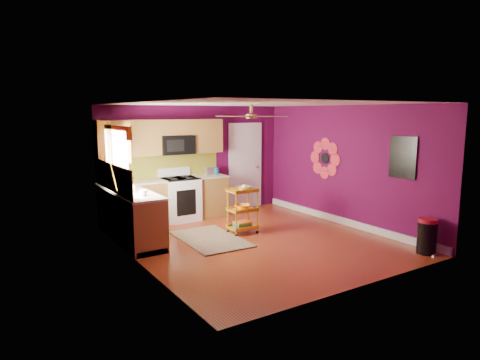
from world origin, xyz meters
TOP-DOWN VIEW (x-y plane):
  - ground at (0.00, 0.00)m, footprint 5.00×5.00m
  - room_envelope at (0.03, 0.00)m, footprint 4.54×5.04m
  - lower_cabinets at (-1.35, 1.82)m, footprint 2.81×2.31m
  - electric_range at (-0.55, 2.17)m, footprint 0.76×0.66m
  - upper_cabinetry at (-1.24, 2.17)m, footprint 2.80×2.30m
  - left_window at (-2.22, 1.05)m, footprint 0.08×1.35m
  - panel_door at (1.35, 2.47)m, footprint 0.95×0.11m
  - right_wall_art at (2.23, -0.34)m, footprint 0.04×2.74m
  - ceiling_fan at (0.00, 0.20)m, footprint 1.01×1.01m
  - shag_rug at (-0.70, 0.52)m, footprint 1.07×1.69m
  - rolling_cart at (0.05, 0.56)m, footprint 0.54×0.40m
  - trash_can at (1.99, -2.13)m, footprint 0.32×0.34m
  - teal_kettle at (0.36, 2.22)m, footprint 0.18×0.18m
  - toaster at (0.23, 2.21)m, footprint 0.22×0.15m
  - soap_bottle_a at (-1.98, 1.07)m, footprint 0.09×0.10m
  - soap_bottle_b at (-1.87, 1.40)m, footprint 0.13×0.13m
  - counter_dish at (-1.97, 1.75)m, footprint 0.28×0.28m
  - counter_cup at (-1.92, 0.64)m, footprint 0.13×0.13m

SIDE VIEW (x-z plane):
  - ground at x=0.00m, z-range 0.00..0.00m
  - shag_rug at x=-0.70m, z-range 0.00..0.02m
  - trash_can at x=1.99m, z-range 0.00..0.60m
  - lower_cabinets at x=-1.35m, z-range -0.04..0.90m
  - electric_range at x=-0.55m, z-range -0.08..1.05m
  - rolling_cart at x=0.05m, z-range 0.01..0.98m
  - counter_dish at x=-1.97m, z-range 0.94..1.01m
  - counter_cup at x=-1.92m, z-range 0.94..1.05m
  - soap_bottle_b at x=-1.87m, z-range 0.94..1.10m
  - teal_kettle at x=0.36m, z-range 0.92..1.13m
  - panel_door at x=1.35m, z-range -0.05..2.10m
  - toaster at x=0.23m, z-range 0.94..1.12m
  - soap_bottle_a at x=-1.98m, z-range 0.94..1.15m
  - right_wall_art at x=2.23m, z-range 0.92..1.96m
  - room_envelope at x=0.03m, z-range 0.37..2.89m
  - left_window at x=-2.22m, z-range 1.20..2.28m
  - upper_cabinetry at x=-1.24m, z-range 1.17..2.43m
  - ceiling_fan at x=0.00m, z-range 2.16..2.42m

